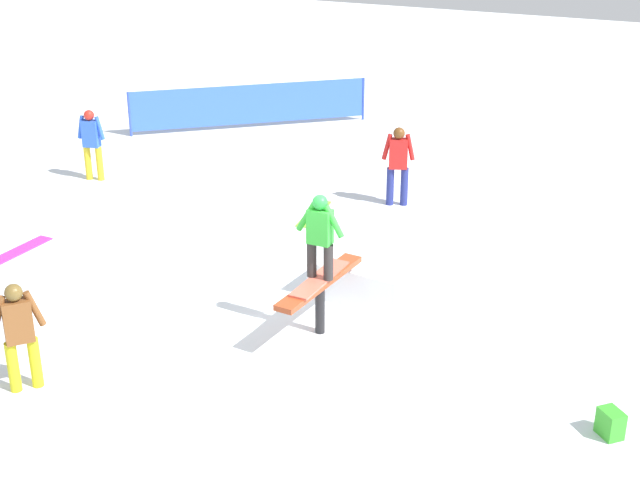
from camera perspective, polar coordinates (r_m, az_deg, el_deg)
ground_plane at (r=12.82m, az=-0.00°, el=-5.91°), size 60.00×60.00×0.00m
rail_feature at (r=12.50m, az=-0.00°, el=-3.14°), size 1.99×0.44×0.83m
snow_kicker_ramp at (r=14.09m, az=3.65°, el=-1.84°), size 1.92×1.64×0.58m
main_rider_on_rail at (r=12.18m, az=-0.00°, el=0.05°), size 1.35×0.72×1.26m
bystander_brown at (r=11.74m, az=-18.69°, el=-5.55°), size 0.57×0.50×1.47m
bystander_blue at (r=19.28m, az=-14.41°, el=6.16°), size 0.28×0.61×1.51m
bystander_red at (r=17.30m, az=5.02°, el=5.00°), size 0.33×0.63×1.56m
loose_snowboard_lime at (r=17.03m, az=-0.39°, el=1.70°), size 1.44×0.49×0.02m
loose_snowboard_magenta at (r=16.19m, az=-18.95°, el=-0.78°), size 1.56×0.33×0.02m
backpack_on_snow at (r=11.13m, az=18.09°, el=-11.09°), size 0.37×0.37×0.34m
safety_fence at (r=22.69m, az=-4.50°, el=8.65°), size 3.94×4.60×1.10m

